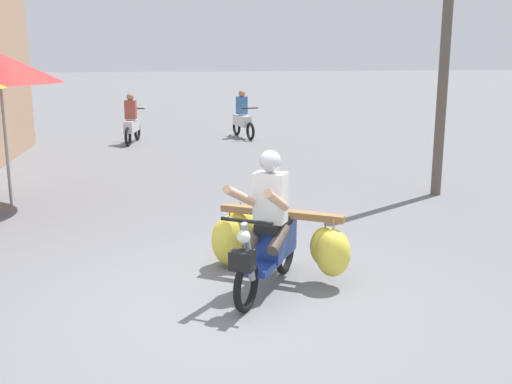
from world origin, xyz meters
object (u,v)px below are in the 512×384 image
Objects in this scene: motorbike_distant_ahead_left at (242,118)px; motorbike_distant_ahead_right at (132,123)px; motorbike_main_loaded at (270,237)px; utility_pole at (447,21)px.

motorbike_distant_ahead_left is 0.98× the size of motorbike_distant_ahead_right.
motorbike_main_loaded is 5.88m from utility_pole.
motorbike_main_loaded is at bearing -77.77° from motorbike_distant_ahead_right.
motorbike_distant_ahead_right is (-3.18, -0.82, 0.00)m from motorbike_distant_ahead_left.
utility_pole reaches higher than motorbike_distant_ahead_right.
motorbike_main_loaded is at bearing -94.25° from motorbike_distant_ahead_left.
motorbike_distant_ahead_right is 0.26× the size of utility_pole.
motorbike_distant_ahead_left is at bearing 14.56° from motorbike_distant_ahead_right.
motorbike_distant_ahead_right is at bearing -165.44° from motorbike_distant_ahead_left.
motorbike_main_loaded is 1.28× the size of motorbike_distant_ahead_left.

